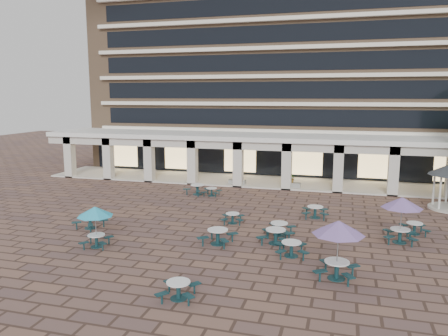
{
  "coord_description": "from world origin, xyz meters",
  "views": [
    {
      "loc": [
        6.83,
        -24.01,
        7.89
      ],
      "look_at": [
        -0.76,
        3.0,
        3.22
      ],
      "focal_mm": 35.0,
      "sensor_mm": 36.0,
      "label": 1
    }
  ],
  "objects": [
    {
      "name": "picnic_table_0",
      "position": [
        -7.76,
        -1.83,
        0.45
      ],
      "size": [
        1.91,
        1.91,
        0.75
      ],
      "rotation": [
        0.0,
        0.0,
        -0.2
      ],
      "color": "#13393B",
      "rests_on": "ground"
    },
    {
      "name": "picnic_table_4",
      "position": [
        -5.59,
        -4.64,
        1.85
      ],
      "size": [
        1.88,
        1.88,
        2.18
      ],
      "rotation": [
        0.0,
        0.0,
        0.22
      ],
      "color": "#13393B",
      "rests_on": "ground"
    },
    {
      "name": "planter_left",
      "position": [
        -2.33,
        12.9,
        0.54
      ],
      "size": [
        1.5,
        0.72,
        1.3
      ],
      "color": "#9B9B96",
      "rests_on": "ground"
    },
    {
      "name": "picnic_table_7",
      "position": [
        10.85,
        2.24,
        0.4
      ],
      "size": [
        1.6,
        1.6,
        0.67
      ],
      "rotation": [
        0.0,
        0.0,
        0.09
      ],
      "color": "#13393B",
      "rests_on": "ground"
    },
    {
      "name": "picnic_table_11",
      "position": [
        9.87,
        0.41,
        2.13
      ],
      "size": [
        2.17,
        2.17,
        2.51
      ],
      "rotation": [
        0.0,
        0.0,
        -0.05
      ],
      "color": "#13393B",
      "rests_on": "ground"
    },
    {
      "name": "ground",
      "position": [
        0.0,
        0.0,
        0.0
      ],
      "size": [
        120.0,
        120.0,
        0.0
      ],
      "primitive_type": "plane",
      "color": "brown",
      "rests_on": "ground"
    },
    {
      "name": "picnic_table_8",
      "position": [
        -3.29,
        8.33,
        0.39
      ],
      "size": [
        1.46,
        1.46,
        0.65
      ],
      "rotation": [
        0.0,
        0.0,
        -0.0
      ],
      "color": "#13393B",
      "rests_on": "ground"
    },
    {
      "name": "apartment_building",
      "position": [
        0.0,
        25.47,
        12.6
      ],
      "size": [
        40.0,
        15.5,
        25.2
      ],
      "color": "#8C6B4F",
      "rests_on": "ground"
    },
    {
      "name": "picnic_table_9",
      "position": [
        3.41,
        -1.56,
        0.48
      ],
      "size": [
        1.95,
        1.95,
        0.81
      ],
      "rotation": [
        0.0,
        0.0,
        -0.1
      ],
      "color": "#13393B",
      "rests_on": "ground"
    },
    {
      "name": "picnic_table_3",
      "position": [
        4.46,
        -3.21,
        0.45
      ],
      "size": [
        1.87,
        1.87,
        0.75
      ],
      "rotation": [
        0.0,
        0.0,
        0.18
      ],
      "color": "#13393B",
      "rests_on": "ground"
    },
    {
      "name": "picnic_table_13",
      "position": [
        5.1,
        4.14,
        0.46
      ],
      "size": [
        1.81,
        1.81,
        0.77
      ],
      "rotation": [
        0.0,
        0.0,
        0.06
      ],
      "color": "#13393B",
      "rests_on": "ground"
    },
    {
      "name": "picnic_table_12",
      "position": [
        -4.52,
        8.48,
        0.49
      ],
      "size": [
        2.25,
        2.25,
        0.82
      ],
      "rotation": [
        0.0,
        0.0,
        -0.4
      ],
      "color": "#13393B",
      "rests_on": "ground"
    },
    {
      "name": "picnic_table_2",
      "position": [
        0.76,
        -9.03,
        0.43
      ],
      "size": [
        1.75,
        1.75,
        0.72
      ],
      "rotation": [
        0.0,
        0.0,
        0.13
      ],
      "color": "#13393B",
      "rests_on": "ground"
    },
    {
      "name": "retail_arcade",
      "position": [
        0.0,
        14.8,
        3.0
      ],
      "size": [
        42.0,
        6.6,
        4.4
      ],
      "color": "white",
      "rests_on": "ground"
    },
    {
      "name": "picnic_table_1",
      "position": [
        0.44,
        -2.49,
        0.5
      ],
      "size": [
        1.99,
        1.99,
        0.83
      ],
      "rotation": [
        0.0,
        0.0,
        -0.1
      ],
      "color": "#13393B",
      "rests_on": "ground"
    },
    {
      "name": "planter_right",
      "position": [
        2.51,
        12.9,
        0.53
      ],
      "size": [
        1.5,
        0.68,
        1.29
      ],
      "color": "#9B9B96",
      "rests_on": "ground"
    },
    {
      "name": "picnic_table_6",
      "position": [
        6.69,
        -5.4,
        2.21
      ],
      "size": [
        2.26,
        2.26,
        2.61
      ],
      "rotation": [
        0.0,
        0.0,
        -0.16
      ],
      "color": "#13393B",
      "rests_on": "ground"
    },
    {
      "name": "picnic_table_5",
      "position": [
        0.22,
        1.48,
        0.39
      ],
      "size": [
        1.61,
        1.61,
        0.65
      ],
      "rotation": [
        0.0,
        0.0,
        0.17
      ],
      "color": "#13393B",
      "rests_on": "ground"
    },
    {
      "name": "picnic_table_10",
      "position": [
        3.38,
        -0.07,
        0.44
      ],
      "size": [
        1.84,
        1.84,
        0.74
      ],
      "rotation": [
        0.0,
        0.0,
        -0.16
      ],
      "color": "#13393B",
      "rests_on": "ground"
    }
  ]
}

